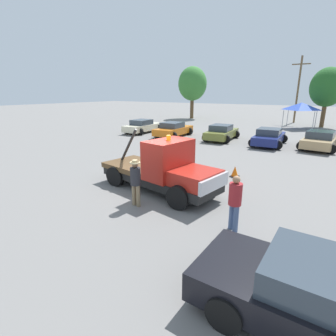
% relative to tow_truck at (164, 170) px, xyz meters
% --- Properties ---
extents(ground_plane, '(160.00, 160.00, 0.00)m').
position_rel_tow_truck_xyz_m(ground_plane, '(-0.34, 0.06, -0.94)').
color(ground_plane, slate).
extents(tow_truck, '(5.79, 2.76, 2.51)m').
position_rel_tow_truck_xyz_m(tow_truck, '(0.00, 0.00, 0.00)').
color(tow_truck, black).
rests_on(tow_truck, ground).
extents(person_near_truck, '(0.39, 0.39, 1.75)m').
position_rel_tow_truck_xyz_m(person_near_truck, '(3.55, -1.54, 0.07)').
color(person_near_truck, '#475B84').
rests_on(person_near_truck, ground).
extents(person_at_hood, '(0.39, 0.39, 1.75)m').
position_rel_tow_truck_xyz_m(person_at_hood, '(-0.07, -1.75, 0.09)').
color(person_at_hood, '#847051').
rests_on(person_at_hood, ground).
extents(parked_car_cream, '(2.45, 4.68, 1.34)m').
position_rel_tow_truck_xyz_m(parked_car_cream, '(-11.05, 12.62, -0.29)').
color(parked_car_cream, beige).
rests_on(parked_car_cream, ground).
extents(parked_car_orange, '(2.53, 4.56, 1.34)m').
position_rel_tow_truck_xyz_m(parked_car_orange, '(-7.17, 12.31, -0.29)').
color(parked_car_orange, orange).
rests_on(parked_car_orange, ground).
extents(parked_car_olive, '(2.62, 4.50, 1.34)m').
position_rel_tow_truck_xyz_m(parked_car_olive, '(-2.64, 12.97, -0.30)').
color(parked_car_olive, olive).
rests_on(parked_car_olive, ground).
extents(parked_car_navy, '(2.58, 4.56, 1.34)m').
position_rel_tow_truck_xyz_m(parked_car_navy, '(1.38, 12.79, -0.30)').
color(parked_car_navy, navy).
rests_on(parked_car_navy, ground).
extents(parked_car_tan, '(2.78, 4.61, 1.34)m').
position_rel_tow_truck_xyz_m(parked_car_tan, '(4.86, 13.41, -0.29)').
color(parked_car_tan, tan).
rests_on(parked_car_tan, ground).
extents(canopy_tent_blue, '(3.11, 3.11, 2.90)m').
position_rel_tow_truck_xyz_m(canopy_tent_blue, '(2.03, 24.69, 1.54)').
color(canopy_tent_blue, '#9E9EA3').
rests_on(canopy_tent_blue, ground).
extents(tree_left, '(4.33, 4.33, 7.73)m').
position_rel_tow_truck_xyz_m(tree_left, '(-13.84, 28.62, 4.25)').
color(tree_left, brown).
rests_on(tree_left, ground).
extents(tree_center, '(3.78, 3.78, 6.75)m').
position_rel_tow_truck_xyz_m(tree_center, '(4.14, 27.53, 3.58)').
color(tree_center, brown).
rests_on(tree_center, ground).
extents(traffic_cone, '(0.40, 0.40, 0.55)m').
position_rel_tow_truck_xyz_m(traffic_cone, '(1.84, 3.57, -0.69)').
color(traffic_cone, black).
rests_on(traffic_cone, ground).
extents(utility_pole, '(2.20, 0.24, 8.48)m').
position_rel_tow_truck_xyz_m(utility_pole, '(0.66, 30.80, 3.56)').
color(utility_pole, brown).
rests_on(utility_pole, ground).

